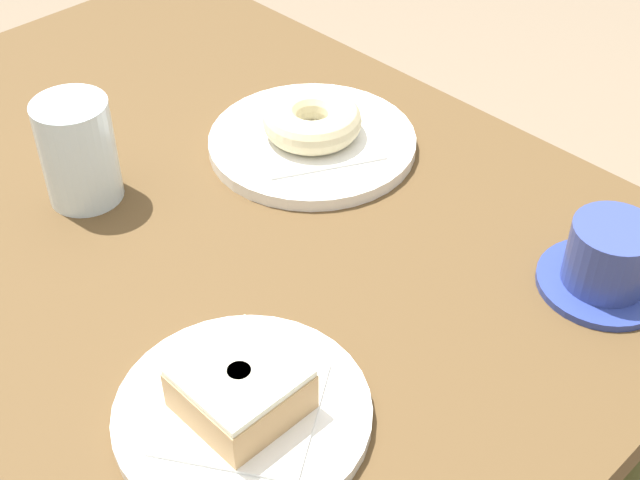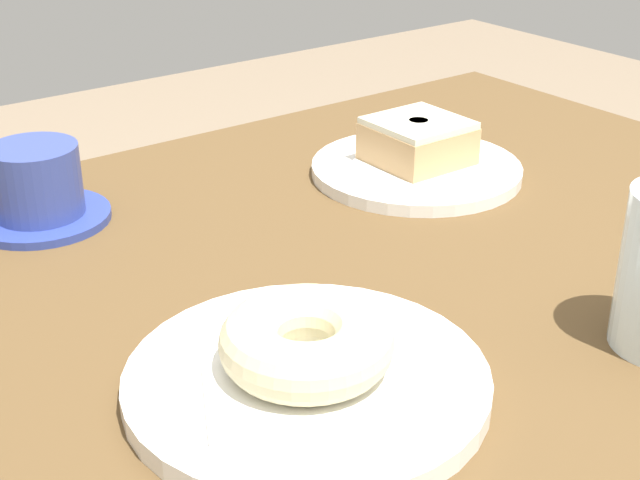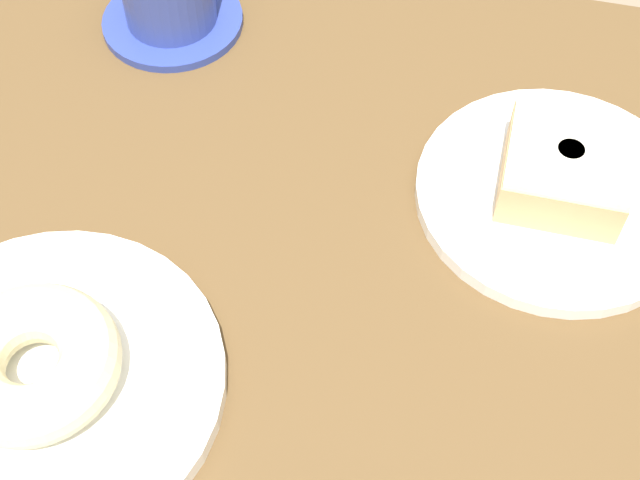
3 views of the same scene
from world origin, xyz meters
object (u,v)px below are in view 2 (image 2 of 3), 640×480
Objects in this scene: donut_sugar_ring at (307,342)px; coffee_cup at (37,187)px; plate_sugar_ring at (307,381)px; donut_glazed_square at (418,141)px; plate_glazed_square at (416,170)px.

coffee_cup is (-0.35, -0.04, -0.00)m from donut_sugar_ring.
plate_sugar_ring is 2.12× the size of donut_sugar_ring.
donut_glazed_square is 0.37× the size of plate_sugar_ring.
plate_sugar_ring is (0.23, -0.30, 0.00)m from plate_glazed_square.
donut_sugar_ring is 0.90× the size of coffee_cup.
plate_glazed_square is 0.89× the size of plate_sugar_ring.
coffee_cup is (-0.12, -0.34, 0.03)m from plate_glazed_square.
donut_sugar_ring is at bearing -52.36° from plate_glazed_square.
plate_glazed_square is 0.36m from coffee_cup.
plate_sugar_ring is at bearing -52.36° from donut_glazed_square.
plate_sugar_ring is at bearing 5.91° from coffee_cup.
coffee_cup reaches higher than plate_sugar_ring.
plate_glazed_square is at bearing 0.00° from donut_glazed_square.
plate_sugar_ring is 0.35m from coffee_cup.
donut_sugar_ring is at bearing 5.91° from coffee_cup.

